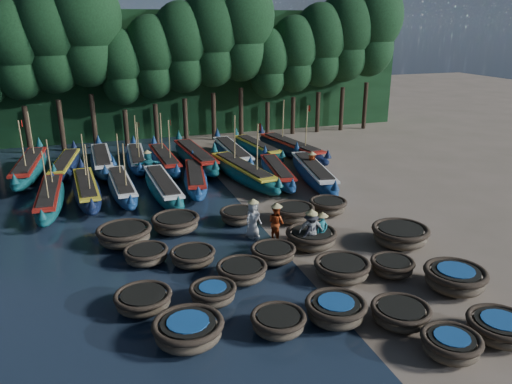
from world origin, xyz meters
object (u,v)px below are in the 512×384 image
object	(u,v)px
long_boat_7	(277,172)
coracle_15	(146,255)
long_boat_3	(122,186)
long_boat_14	(195,157)
long_boat_10	(65,166)
coracle_23	(293,213)
coracle_13	(342,269)
fisherman_2	(276,222)
long_boat_11	(102,161)
coracle_19	(400,235)
coracle_16	(193,256)
coracle_22	(238,216)
coracle_20	(124,235)
long_boat_5	(195,179)
coracle_4	(500,328)
coracle_18	(311,238)
coracle_8	(400,314)
coracle_12	(242,271)
long_boat_15	(232,153)
long_boat_16	(257,148)
long_boat_17	(291,148)
fisherman_6	(312,164)
long_boat_8	(313,173)
fisherman_5	(148,165)
coracle_9	(455,278)
fisherman_4	(311,230)
long_boat_12	(137,159)
long_boat_9	(30,167)
coracle_21	(176,223)
long_boat_2	(87,189)
fisherman_1	(322,229)
coracle_10	(143,300)
coracle_5	(188,330)
fisherman_0	(253,218)
coracle_24	(328,206)
long_boat_6	(243,172)
coracle_11	(213,293)
long_boat_13	(165,160)
coracle_6	(278,322)

from	to	relation	value
long_boat_7	coracle_15	bearing A→B (deg)	-128.08
long_boat_3	long_boat_14	size ratio (longest dim) A/B	0.85
long_boat_10	coracle_23	bearing A→B (deg)	-40.12
coracle_13	fisherman_2	distance (m)	4.21
long_boat_3	long_boat_11	bearing A→B (deg)	95.10
coracle_19	coracle_23	world-z (taller)	coracle_19
coracle_16	coracle_22	xyz separation A→B (m)	(2.94, 3.51, 0.04)
coracle_20	long_boat_5	bearing A→B (deg)	56.08
coracle_4	coracle_18	size ratio (longest dim) A/B	0.97
coracle_8	coracle_22	xyz separation A→B (m)	(-2.44, 9.64, 0.03)
coracle_20	long_boat_14	distance (m)	12.52
coracle_12	long_boat_15	world-z (taller)	long_boat_15
coracle_13	long_boat_16	bearing A→B (deg)	80.99
long_boat_17	fisherman_6	size ratio (longest dim) A/B	5.15
coracle_13	long_boat_8	xyz separation A→B (m)	(4.00, 11.14, 0.18)
coracle_16	fisherman_5	world-z (taller)	fisherman_5
coracle_9	long_boat_5	xyz separation A→B (m)	(-6.23, 14.56, 0.02)
coracle_18	long_boat_8	bearing A→B (deg)	64.58
fisherman_4	long_boat_12	bearing A→B (deg)	115.84
long_boat_15	long_boat_7	bearing A→B (deg)	-73.77
long_boat_7	long_boat_8	xyz separation A→B (m)	(1.89, -1.05, 0.08)
coracle_13	long_boat_3	world-z (taller)	long_boat_3
coracle_22	long_boat_15	size ratio (longest dim) A/B	0.21
long_boat_14	fisherman_6	distance (m)	7.91
coracle_22	long_boat_9	distance (m)	15.10
long_boat_9	fisherman_2	bearing A→B (deg)	-46.60
coracle_8	coracle_15	bearing A→B (deg)	135.91
coracle_21	long_boat_16	bearing A→B (deg)	56.03
long_boat_2	long_boat_15	distance (m)	10.68
long_boat_12	fisherman_1	distance (m)	16.54
long_boat_14	coracle_16	bearing A→B (deg)	-106.59
coracle_10	long_boat_5	size ratio (longest dim) A/B	0.30
coracle_5	coracle_13	xyz separation A→B (m)	(6.20, 2.04, -0.03)
long_boat_12	coracle_16	bearing A→B (deg)	-85.31
coracle_19	fisherman_0	xyz separation A→B (m)	(-5.69, 2.83, 0.43)
coracle_9	coracle_24	xyz separation A→B (m)	(-0.90, 8.19, -0.06)
coracle_10	long_boat_6	size ratio (longest dim) A/B	0.26
fisherman_4	coracle_21	bearing A→B (deg)	149.27
coracle_4	long_boat_11	world-z (taller)	long_boat_11
coracle_16	long_boat_14	distance (m)	14.39
coracle_11	long_boat_13	distance (m)	17.15
long_boat_5	long_boat_17	world-z (taller)	long_boat_17
coracle_10	coracle_13	distance (m)	7.25
long_boat_5	long_boat_15	bearing A→B (deg)	62.07
long_boat_11	coracle_19	bearing A→B (deg)	-55.23
long_boat_8	long_boat_12	distance (m)	11.82
coracle_18	fisherman_5	distance (m)	13.22
coracle_6	long_boat_10	distance (m)	21.18
fisherman_2	coracle_8	bearing A→B (deg)	167.72
long_boat_10	coracle_22	bearing A→B (deg)	-46.36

